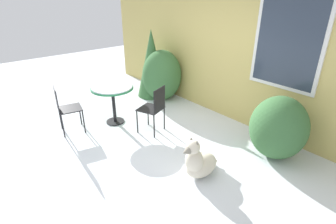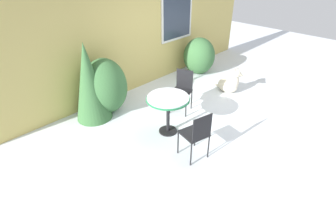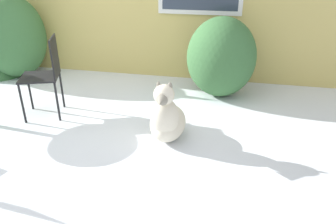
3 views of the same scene
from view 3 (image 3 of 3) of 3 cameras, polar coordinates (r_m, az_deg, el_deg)
The scene contains 5 objects.
ground_plane at distance 3.54m, azimuth -18.75°, elevation -4.89°, with size 16.00×16.00×0.00m, color silver.
shrub_left at distance 5.52m, azimuth -25.25°, elevation 11.77°, with size 0.91×0.96×1.22m.
shrub_middle at distance 4.36m, azimuth 9.25°, elevation 9.40°, with size 0.89×0.90×1.04m.
patio_chair_near_table at distance 3.96m, azimuth -20.52°, elevation 6.43°, with size 0.53×0.53×0.92m.
dog at distance 3.26m, azimuth -0.18°, elevation -1.24°, with size 0.37×0.77×0.68m.
Camera 3 is at (1.71, -2.57, 1.72)m, focal length 35.00 mm.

